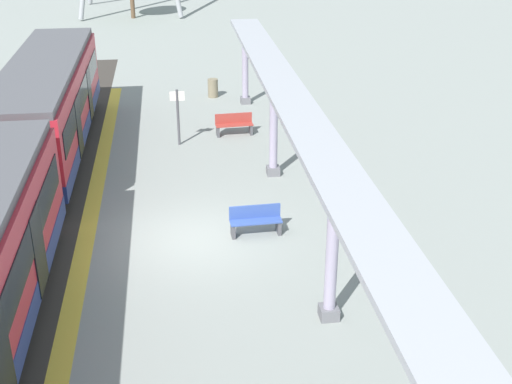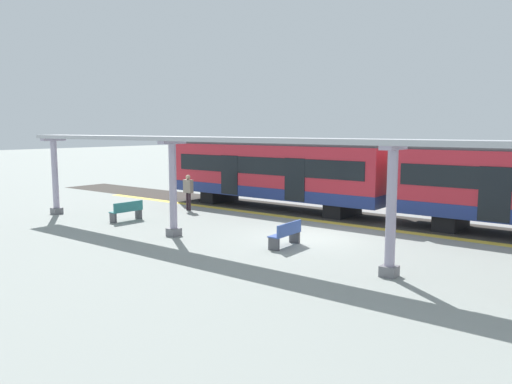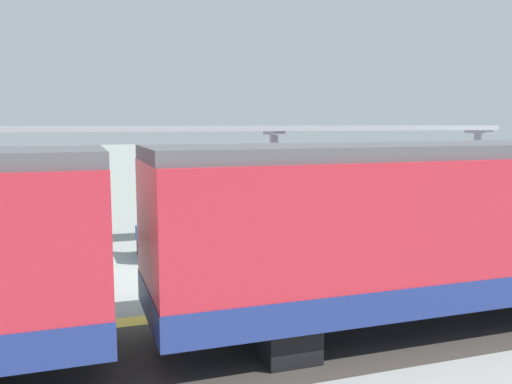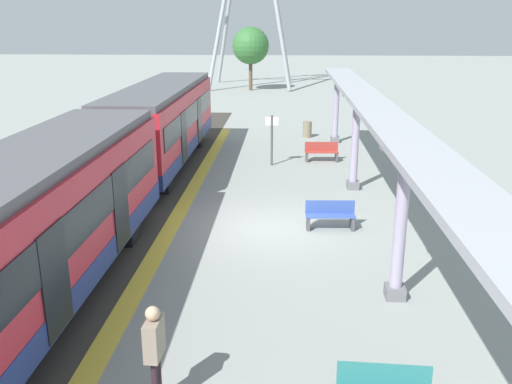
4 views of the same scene
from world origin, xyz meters
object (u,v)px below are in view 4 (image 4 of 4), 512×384
(bench_mid_platform, at_px, (322,152))
(passenger_waiting_near_edge, at_px, (154,344))
(train_near_carriage, at_px, (33,230))
(train_far_carriage, at_px, (162,124))
(platform_info_sign, at_px, (272,135))
(bench_near_end, at_px, (330,215))
(canopy_pillar_second, at_px, (401,223))
(canopy_pillar_fourth, at_px, (336,107))
(canopy_pillar_third, at_px, (355,141))
(trash_bin, at_px, (307,129))

(bench_mid_platform, bearing_deg, passenger_waiting_near_edge, -102.40)
(train_near_carriage, height_order, train_far_carriage, same)
(train_near_carriage, bearing_deg, passenger_waiting_near_edge, -42.47)
(platform_info_sign, bearing_deg, bench_mid_platform, 20.86)
(bench_near_end, xyz_separation_m, platform_info_sign, (-2.00, 7.63, 0.89))
(train_far_carriage, bearing_deg, passenger_waiting_near_edge, -78.14)
(train_near_carriage, height_order, canopy_pillar_second, canopy_pillar_second)
(canopy_pillar_fourth, bearing_deg, canopy_pillar_second, -90.00)
(canopy_pillar_second, bearing_deg, bench_near_end, 105.01)
(canopy_pillar_third, xyz_separation_m, passenger_waiting_near_edge, (-4.61, -12.46, -0.71))
(passenger_waiting_near_edge, bearing_deg, bench_mid_platform, 77.60)
(train_near_carriage, relative_size, train_far_carriage, 1.00)
(passenger_waiting_near_edge, bearing_deg, canopy_pillar_fourth, 77.51)
(platform_info_sign, bearing_deg, passenger_waiting_near_edge, -95.21)
(train_near_carriage, distance_m, bench_mid_platform, 15.44)
(canopy_pillar_third, relative_size, canopy_pillar_fourth, 1.00)
(train_far_carriage, bearing_deg, canopy_pillar_second, -56.10)
(platform_info_sign, bearing_deg, train_far_carriage, -177.12)
(train_far_carriage, height_order, canopy_pillar_third, canopy_pillar_third)
(bench_mid_platform, bearing_deg, canopy_pillar_third, -77.56)
(canopy_pillar_fourth, bearing_deg, bench_mid_platform, -102.86)
(trash_bin, height_order, platform_info_sign, platform_info_sign)
(trash_bin, bearing_deg, canopy_pillar_third, -81.67)
(passenger_waiting_near_edge, bearing_deg, trash_bin, 81.72)
(train_far_carriage, relative_size, platform_info_sign, 5.48)
(train_near_carriage, height_order, canopy_pillar_fourth, canopy_pillar_fourth)
(platform_info_sign, relative_size, passenger_waiting_near_edge, 1.23)
(bench_mid_platform, distance_m, platform_info_sign, 2.54)
(canopy_pillar_second, height_order, canopy_pillar_third, same)
(canopy_pillar_fourth, bearing_deg, platform_info_sign, -122.55)
(platform_info_sign, distance_m, passenger_waiting_near_edge, 15.94)
(train_near_carriage, distance_m, canopy_pillar_fourth, 19.50)
(canopy_pillar_second, xyz_separation_m, passenger_waiting_near_edge, (-4.61, -3.88, -0.71))
(canopy_pillar_second, xyz_separation_m, canopy_pillar_third, (0.00, 8.58, 0.00))
(train_near_carriage, relative_size, canopy_pillar_second, 3.34)
(canopy_pillar_fourth, bearing_deg, train_near_carriage, -113.89)
(platform_info_sign, bearing_deg, trash_bin, 74.07)
(train_near_carriage, distance_m, bench_near_end, 8.64)
(canopy_pillar_third, bearing_deg, canopy_pillar_fourth, 90.00)
(train_far_carriage, distance_m, trash_bin, 9.24)
(train_far_carriage, bearing_deg, bench_near_end, -47.68)
(bench_near_end, height_order, bench_mid_platform, same)
(train_near_carriage, bearing_deg, canopy_pillar_second, 6.34)
(canopy_pillar_second, relative_size, passenger_waiting_near_edge, 2.02)
(canopy_pillar_third, height_order, trash_bin, canopy_pillar_third)
(train_near_carriage, relative_size, bench_near_end, 7.95)
(train_far_carriage, xyz_separation_m, bench_near_end, (6.73, -7.39, -1.39))
(canopy_pillar_second, bearing_deg, bench_mid_platform, 94.18)
(canopy_pillar_fourth, distance_m, trash_bin, 2.32)
(passenger_waiting_near_edge, bearing_deg, platform_info_sign, 84.79)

